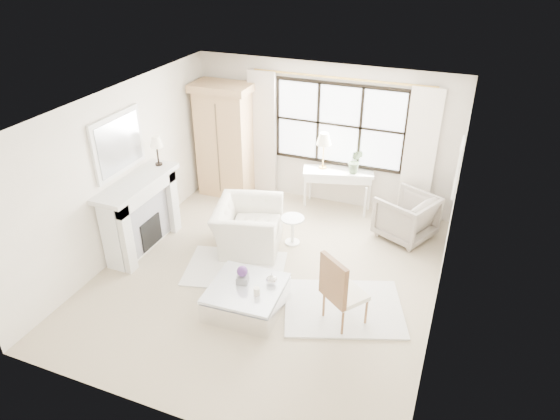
% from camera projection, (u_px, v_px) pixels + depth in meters
% --- Properties ---
extents(floor, '(5.50, 5.50, 0.00)m').
position_uv_depth(floor, '(267.00, 276.00, 7.79)').
color(floor, '#BCAA8B').
rests_on(floor, ground).
extents(ceiling, '(5.50, 5.50, 0.00)m').
position_uv_depth(ceiling, '(265.00, 108.00, 6.46)').
color(ceiling, white).
rests_on(ceiling, ground).
extents(wall_back, '(5.00, 0.00, 5.00)m').
position_uv_depth(wall_back, '(323.00, 135.00, 9.35)').
color(wall_back, beige).
rests_on(wall_back, ground).
extents(wall_front, '(5.00, 0.00, 5.00)m').
position_uv_depth(wall_front, '(157.00, 323.00, 4.89)').
color(wall_front, beige).
rests_on(wall_front, ground).
extents(wall_left, '(0.00, 5.50, 5.50)m').
position_uv_depth(wall_left, '(121.00, 172.00, 7.92)').
color(wall_left, white).
rests_on(wall_left, ground).
extents(wall_right, '(0.00, 5.50, 5.50)m').
position_uv_depth(wall_right, '(447.00, 234.00, 6.32)').
color(wall_right, beige).
rests_on(wall_right, ground).
extents(window_pane, '(2.40, 0.02, 1.50)m').
position_uv_depth(window_pane, '(339.00, 125.00, 9.11)').
color(window_pane, white).
rests_on(window_pane, wall_back).
extents(window_frame, '(2.50, 0.04, 1.50)m').
position_uv_depth(window_frame, '(339.00, 125.00, 9.11)').
color(window_frame, black).
rests_on(window_frame, wall_back).
extents(curtain_rod, '(3.30, 0.04, 0.04)m').
position_uv_depth(curtain_rod, '(341.00, 78.00, 8.64)').
color(curtain_rod, '#BD9341').
rests_on(curtain_rod, wall_back).
extents(curtain_left, '(0.55, 0.10, 2.47)m').
position_uv_depth(curtain_left, '(262.00, 134.00, 9.71)').
color(curtain_left, beige).
rests_on(curtain_left, ground).
extents(curtain_right, '(0.55, 0.10, 2.47)m').
position_uv_depth(curtain_right, '(419.00, 157.00, 8.75)').
color(curtain_right, white).
rests_on(curtain_right, ground).
extents(fireplace, '(0.58, 1.66, 1.26)m').
position_uv_depth(fireplace, '(139.00, 213.00, 8.19)').
color(fireplace, silver).
rests_on(fireplace, ground).
extents(mirror_frame, '(0.05, 1.15, 0.95)m').
position_uv_depth(mirror_frame, '(118.00, 144.00, 7.67)').
color(mirror_frame, white).
rests_on(mirror_frame, wall_left).
extents(mirror_glass, '(0.02, 1.00, 0.80)m').
position_uv_depth(mirror_glass, '(120.00, 144.00, 7.66)').
color(mirror_glass, '#B6BAC2').
rests_on(mirror_glass, wall_left).
extents(art_frame, '(0.04, 0.62, 0.82)m').
position_uv_depth(art_frame, '(458.00, 167.00, 7.61)').
color(art_frame, white).
rests_on(art_frame, wall_right).
extents(art_canvas, '(0.01, 0.52, 0.72)m').
position_uv_depth(art_canvas, '(457.00, 167.00, 7.62)').
color(art_canvas, '#BAAC90').
rests_on(art_canvas, wall_right).
extents(mantel_lamp, '(0.22, 0.22, 0.51)m').
position_uv_depth(mantel_lamp, '(156.00, 143.00, 8.20)').
color(mantel_lamp, black).
rests_on(mantel_lamp, fireplace).
extents(armoire, '(1.13, 0.72, 2.24)m').
position_uv_depth(armoire, '(225.00, 140.00, 9.72)').
color(armoire, tan).
rests_on(armoire, floor).
extents(console_table, '(1.37, 0.79, 0.80)m').
position_uv_depth(console_table, '(337.00, 189.00, 9.49)').
color(console_table, white).
rests_on(console_table, floor).
extents(console_lamp, '(0.28, 0.28, 0.69)m').
position_uv_depth(console_lamp, '(324.00, 140.00, 9.12)').
color(console_lamp, '#B78C3F').
rests_on(console_lamp, console_table).
extents(orchid_plant, '(0.26, 0.21, 0.48)m').
position_uv_depth(orchid_plant, '(355.00, 161.00, 9.07)').
color(orchid_plant, '#536B47').
rests_on(orchid_plant, console_table).
extents(side_table, '(0.40, 0.40, 0.51)m').
position_uv_depth(side_table, '(292.00, 227.00, 8.44)').
color(side_table, white).
rests_on(side_table, floor).
extents(rug_left, '(1.75, 1.42, 0.03)m').
position_uv_depth(rug_left, '(235.00, 268.00, 7.93)').
color(rug_left, white).
rests_on(rug_left, floor).
extents(rug_right, '(1.98, 1.73, 0.03)m').
position_uv_depth(rug_right, '(343.00, 308.00, 7.11)').
color(rug_right, silver).
rests_on(rug_right, floor).
extents(club_armchair, '(1.30, 1.41, 0.78)m').
position_uv_depth(club_armchair, '(248.00, 226.00, 8.33)').
color(club_armchair, silver).
rests_on(club_armchair, floor).
extents(wingback_chair, '(1.15, 1.14, 0.80)m').
position_uv_depth(wingback_chair, '(406.00, 217.00, 8.60)').
color(wingback_chair, gray).
rests_on(wingback_chair, floor).
extents(french_chair, '(0.68, 0.68, 1.08)m').
position_uv_depth(french_chair, '(344.00, 304.00, 6.73)').
color(french_chair, olive).
rests_on(french_chair, floor).
extents(coffee_table, '(1.05, 1.05, 0.38)m').
position_uv_depth(coffee_table, '(246.00, 298.00, 7.04)').
color(coffee_table, white).
rests_on(coffee_table, floor).
extents(planter_box, '(0.19, 0.19, 0.12)m').
position_uv_depth(planter_box, '(243.00, 279.00, 7.00)').
color(planter_box, gray).
rests_on(planter_box, coffee_table).
extents(planter_flowers, '(0.15, 0.15, 0.15)m').
position_uv_depth(planter_flowers, '(242.00, 271.00, 6.93)').
color(planter_flowers, '#552E74').
rests_on(planter_flowers, planter_box).
extents(pillar_candle, '(0.09, 0.09, 0.12)m').
position_uv_depth(pillar_candle, '(257.00, 291.00, 6.76)').
color(pillar_candle, silver).
rests_on(pillar_candle, coffee_table).
extents(coffee_vase, '(0.19, 0.19, 0.16)m').
position_uv_depth(coffee_vase, '(272.00, 279.00, 6.97)').
color(coffee_vase, silver).
rests_on(coffee_vase, coffee_table).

